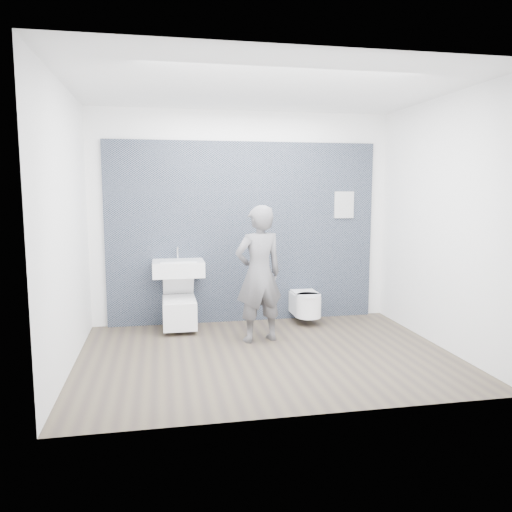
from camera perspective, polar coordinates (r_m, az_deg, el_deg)
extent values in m
plane|color=brown|center=(5.51, 1.20, -11.19)|extent=(4.00, 4.00, 0.00)
plane|color=white|center=(6.70, -1.46, 4.39)|extent=(4.00, 0.00, 4.00)
plane|color=white|center=(3.78, 6.03, 1.90)|extent=(4.00, 0.00, 4.00)
plane|color=white|center=(5.19, -20.92, 2.98)|extent=(0.00, 3.00, 3.00)
plane|color=white|center=(5.98, 20.38, 3.54)|extent=(0.00, 3.00, 3.00)
plane|color=white|center=(5.32, 1.29, 18.73)|extent=(4.00, 4.00, 0.00)
cube|color=black|center=(6.89, -1.38, -7.33)|extent=(3.60, 0.06, 2.40)
cube|color=white|center=(6.38, -8.87, -1.39)|extent=(0.64, 0.48, 0.19)
cube|color=silver|center=(6.34, -8.88, -0.59)|extent=(0.45, 0.32, 0.03)
cylinder|color=silver|center=(6.53, -8.96, 0.37)|extent=(0.02, 0.02, 0.16)
cylinder|color=silver|center=(6.47, -8.96, 0.93)|extent=(0.02, 0.11, 0.02)
cylinder|color=silver|center=(6.62, -8.91, -2.47)|extent=(0.04, 0.04, 0.13)
cube|color=white|center=(6.43, -8.75, -6.40)|extent=(0.41, 0.60, 0.35)
cylinder|color=silver|center=(6.35, -8.76, -5.10)|extent=(0.29, 0.29, 0.03)
cube|color=white|center=(6.35, -8.77, -4.86)|extent=(0.39, 0.48, 0.02)
cube|color=white|center=(6.46, -8.85, -2.99)|extent=(0.39, 0.29, 0.35)
cube|color=silver|center=(6.72, -8.82, -6.96)|extent=(0.11, 0.06, 0.08)
cube|color=white|center=(6.79, 5.53, -5.41)|extent=(0.33, 0.39, 0.28)
cylinder|color=white|center=(6.61, 6.01, -5.78)|extent=(0.33, 0.33, 0.28)
cube|color=white|center=(6.73, 5.61, -4.19)|extent=(0.31, 0.37, 0.03)
cylinder|color=white|center=(6.56, 6.08, -4.51)|extent=(0.31, 0.31, 0.03)
cube|color=silver|center=(6.97, 5.14, -5.91)|extent=(0.09, 0.06, 0.08)
cube|color=white|center=(7.20, 9.74, -6.78)|extent=(0.27, 0.03, 0.36)
imported|color=slate|center=(5.79, 0.33, -2.08)|extent=(0.66, 0.51, 1.60)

